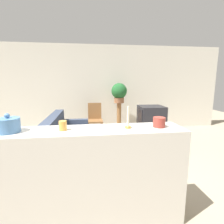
% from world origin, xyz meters
% --- Properties ---
extents(ground_plane, '(14.00, 14.00, 0.00)m').
position_xyz_m(ground_plane, '(0.00, 0.00, 0.00)').
color(ground_plane, tan).
extents(wall_back, '(9.00, 0.06, 2.70)m').
position_xyz_m(wall_back, '(0.00, 3.43, 1.35)').
color(wall_back, beige).
rests_on(wall_back, ground_plane).
extents(couch, '(0.82, 1.80, 0.86)m').
position_xyz_m(couch, '(-0.36, 1.50, 0.30)').
color(couch, '#384256').
rests_on(couch, ground_plane).
extents(tv_stand, '(0.88, 0.60, 0.46)m').
position_xyz_m(tv_stand, '(1.68, 1.90, 0.23)').
color(tv_stand, olive).
rests_on(tv_stand, ground_plane).
extents(television, '(0.61, 0.57, 0.52)m').
position_xyz_m(television, '(1.67, 1.90, 0.72)').
color(television, '#232328').
rests_on(television, tv_stand).
extents(wooden_chair, '(0.44, 0.44, 0.95)m').
position_xyz_m(wooden_chair, '(0.30, 2.85, 0.52)').
color(wooden_chair, olive).
rests_on(wooden_chair, ground_plane).
extents(plant_stand, '(0.13, 0.13, 0.94)m').
position_xyz_m(plant_stand, '(1.04, 2.95, 0.47)').
color(plant_stand, olive).
rests_on(plant_stand, ground_plane).
extents(potted_plant, '(0.47, 0.47, 0.59)m').
position_xyz_m(potted_plant, '(1.04, 2.95, 1.26)').
color(potted_plant, '#8E5B3D').
rests_on(potted_plant, plant_stand).
extents(foreground_counter, '(2.35, 0.44, 1.09)m').
position_xyz_m(foreground_counter, '(0.00, -0.41, 0.54)').
color(foreground_counter, beige).
rests_on(foreground_counter, ground_plane).
extents(decorative_bowl, '(0.23, 0.23, 0.19)m').
position_xyz_m(decorative_bowl, '(-0.66, -0.41, 1.16)').
color(decorative_bowl, '#4C7AAD').
rests_on(decorative_bowl, foreground_counter).
extents(candle_jar, '(0.08, 0.08, 0.10)m').
position_xyz_m(candle_jar, '(-0.13, -0.41, 1.14)').
color(candle_jar, gold).
rests_on(candle_jar, foreground_counter).
extents(candlestick, '(0.07, 0.07, 0.24)m').
position_xyz_m(candlestick, '(0.56, -0.41, 1.16)').
color(candlestick, '#B7933D').
rests_on(candlestick, foreground_counter).
extents(coffee_tin, '(0.14, 0.14, 0.11)m').
position_xyz_m(coffee_tin, '(0.92, -0.41, 1.14)').
color(coffee_tin, '#99382D').
rests_on(coffee_tin, foreground_counter).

